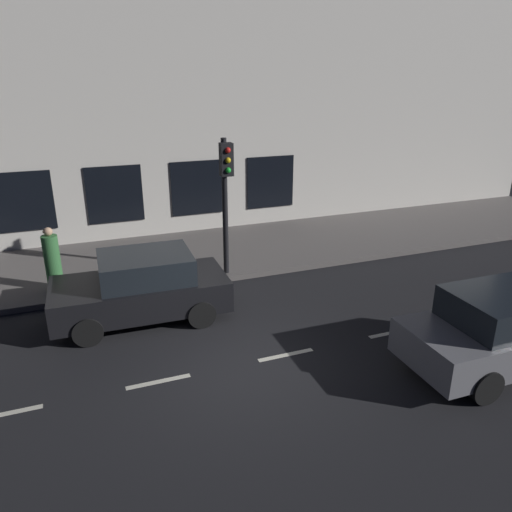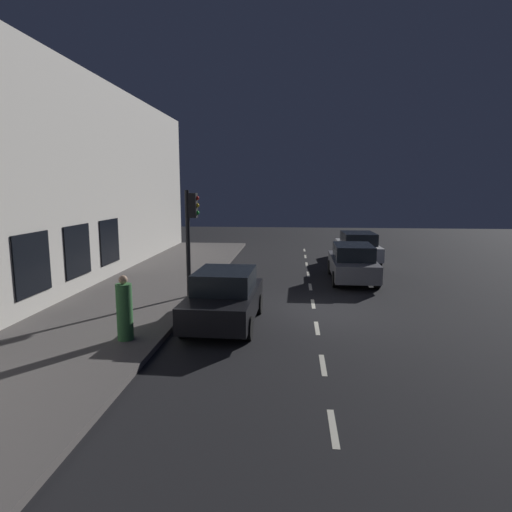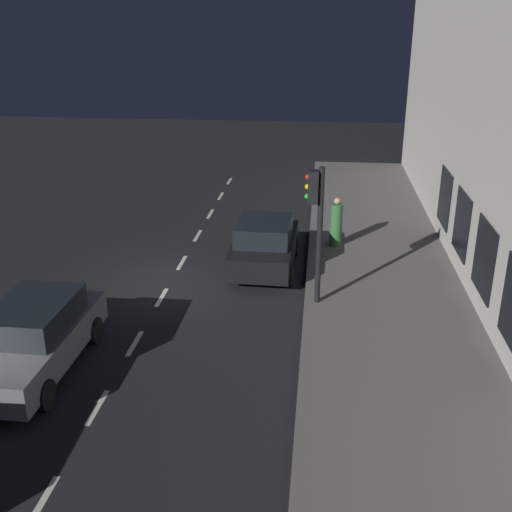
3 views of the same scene
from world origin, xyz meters
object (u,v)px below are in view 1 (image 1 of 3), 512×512
object	(u,v)px
parked_car_2	(142,287)
pedestrian_0	(53,261)
traffic_light	(226,185)
parked_car_1	(511,328)

from	to	relation	value
parked_car_2	pedestrian_0	world-z (taller)	pedestrian_0
traffic_light	parked_car_1	world-z (taller)	traffic_light
traffic_light	pedestrian_0	xyz separation A→B (m)	(0.66, 4.47, -1.75)
parked_car_2	pedestrian_0	size ratio (longest dim) A/B	2.42
parked_car_2	pedestrian_0	distance (m)	2.94
parked_car_1	pedestrian_0	xyz separation A→B (m)	(6.70, 8.28, 0.11)
pedestrian_0	parked_car_2	bearing A→B (deg)	-124.58
parked_car_1	parked_car_2	size ratio (longest dim) A/B	1.10
traffic_light	parked_car_1	bearing A→B (deg)	-147.78
traffic_light	parked_car_1	xyz separation A→B (m)	(-6.04, -3.81, -1.86)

